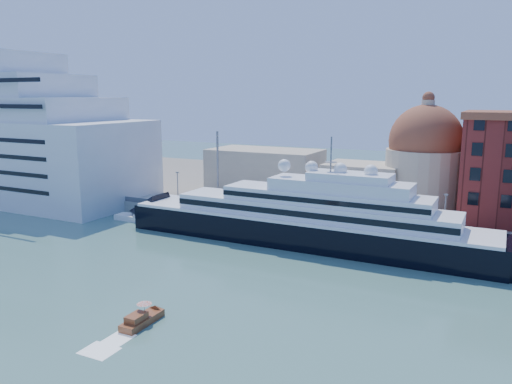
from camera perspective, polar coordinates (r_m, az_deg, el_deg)
The scene contains 9 objects.
ground at distance 80.84m, azimuth -4.26°, elevation -9.64°, with size 400.00×400.00×0.00m, color #3D6963.
quay at distance 109.63m, azimuth 4.96°, elevation -3.45°, with size 180.00×10.00×2.50m, color gray.
land at distance 147.66m, azimuth 10.93°, elevation 0.03°, with size 260.00×72.00×2.00m, color slate.
quay_fence at distance 105.14m, azimuth 4.06°, elevation -3.01°, with size 180.00×0.10×1.20m, color slate.
superyacht at distance 98.07m, azimuth 3.98°, elevation -3.34°, with size 82.41×11.42×24.63m.
service_barge at distance 118.52m, azimuth -13.40°, elevation -2.90°, with size 10.55×3.72×2.36m.
water_taxi at distance 66.34m, azimuth -12.98°, elevation -13.96°, with size 2.24×6.53×3.09m.
church at distance 127.94m, azimuth 11.69°, elevation 2.84°, with size 66.00×18.00×25.50m.
lamp_posts at distance 111.57m, azimuth -1.35°, elevation 1.35°, with size 120.80×2.40×18.00m.
Camera 1 is at (39.41, -64.66, 28.30)m, focal length 35.00 mm.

